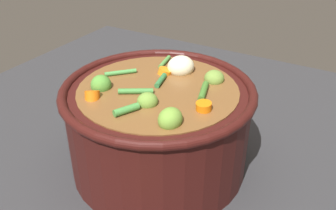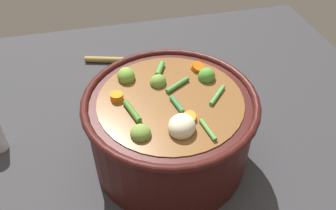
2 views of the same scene
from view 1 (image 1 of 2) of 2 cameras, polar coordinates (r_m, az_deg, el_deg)
name	(u,v)px [view 1 (image 1 of 2)]	position (r m, az deg, el deg)	size (l,w,h in m)	color
ground_plane	(159,163)	(0.67, -1.36, -8.88)	(1.10, 1.10, 0.00)	#2D2D30
cooking_pot	(159,125)	(0.62, -1.44, -3.06)	(0.31, 0.31, 0.18)	#38110F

